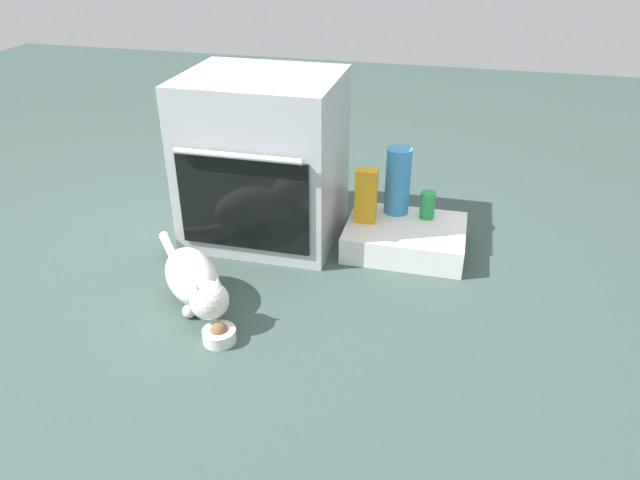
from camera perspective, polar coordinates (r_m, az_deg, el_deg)
name	(u,v)px	position (r m, az deg, el deg)	size (l,w,h in m)	color
ground	(237,290)	(2.37, -7.93, -4.80)	(8.00, 8.00, 0.00)	#384C47
oven	(264,159)	(2.62, -5.41, 7.72)	(0.65, 0.59, 0.72)	#B7BABF
pantry_cabinet	(405,237)	(2.62, 8.15, 0.24)	(0.51, 0.39, 0.12)	white
food_bowl	(219,334)	(2.11, -9.63, -8.89)	(0.12, 0.12, 0.07)	white
cat	(195,280)	(2.26, -11.91, -3.81)	(0.49, 0.54, 0.20)	silver
sauce_jar	(367,196)	(2.68, 4.48, 4.26)	(0.08, 0.08, 0.14)	#D16023
soda_can	(427,205)	(2.65, 10.27, 3.32)	(0.07, 0.07, 0.12)	green
juice_carton	(366,196)	(2.56, 4.44, 4.23)	(0.09, 0.06, 0.24)	orange
water_bottle	(398,181)	(2.64, 7.47, 5.63)	(0.11, 0.11, 0.30)	#388CD1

